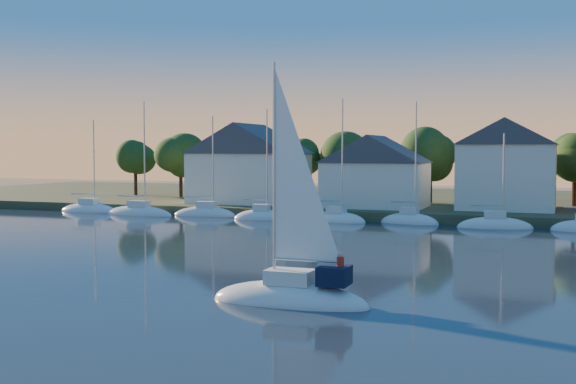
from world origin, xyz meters
The scene contains 9 objects.
ground centered at (0.00, 0.00, 0.00)m, with size 260.00×260.00×0.00m, color black.
shoreline_land centered at (0.00, 75.00, 0.00)m, with size 160.00×50.00×2.00m, color #333A21.
wooden_dock centered at (0.00, 52.00, 0.00)m, with size 120.00×3.00×1.00m, color brown.
clubhouse_west centered at (-22.00, 58.00, 5.93)m, with size 13.65×9.45×9.64m.
clubhouse_centre centered at (-6.00, 57.00, 5.13)m, with size 11.55×8.40×8.08m.
clubhouse_east centered at (8.00, 59.00, 6.00)m, with size 10.50×8.40×9.80m.
tree_line centered at (2.00, 63.00, 7.18)m, with size 93.40×5.40×8.90m.
moored_fleet centered at (-8.00, 49.00, 0.10)m, with size 71.50×2.40×12.05m.
hero_sailboat centered at (1.81, 9.97, 0.55)m, with size 8.02×2.69×12.70m.
Camera 1 is at (13.98, -22.13, 7.38)m, focal length 45.00 mm.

